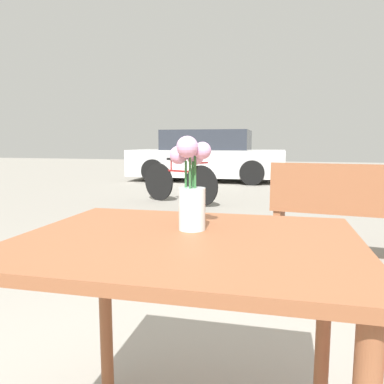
# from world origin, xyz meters

# --- Properties ---
(table_front) EXTENTS (0.97, 0.78, 0.76)m
(table_front) POSITION_xyz_m (0.00, 0.00, 0.65)
(table_front) COLOR brown
(table_front) RESTS_ON ground_plane
(flower_vase) EXTENTS (0.13, 0.13, 0.28)m
(flower_vase) POSITION_xyz_m (-0.01, 0.09, 0.88)
(flower_vase) COLOR silver
(flower_vase) RESTS_ON table_front
(bench_near) EXTENTS (1.82, 0.54, 0.85)m
(bench_near) POSITION_xyz_m (0.97, 2.32, 0.47)
(bench_near) COLOR brown
(bench_near) RESTS_ON ground_plane
(bicycle) EXTENTS (1.49, 0.73, 0.76)m
(bicycle) POSITION_xyz_m (-1.63, 5.01, 0.35)
(bicycle) COLOR black
(bicycle) RESTS_ON ground_plane
(parked_car) EXTENTS (4.12, 1.88, 1.34)m
(parked_car) POSITION_xyz_m (-2.05, 8.79, 0.64)
(parked_car) COLOR silver
(parked_car) RESTS_ON ground_plane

